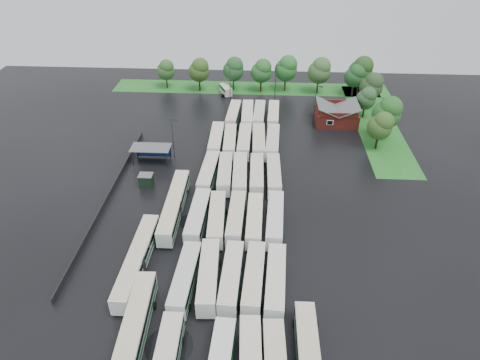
{
  "coord_description": "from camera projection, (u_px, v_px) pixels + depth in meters",
  "views": [
    {
      "loc": [
        5.86,
        -54.9,
        47.09
      ],
      "look_at": [
        2.0,
        12.0,
        2.5
      ],
      "focal_mm": 32.0,
      "sensor_mm": 36.0,
      "label": 1
    }
  ],
  "objects": [
    {
      "name": "bus_r1c2",
      "position": [
        231.0,
        277.0,
        60.75
      ],
      "size": [
        3.02,
        12.47,
        3.45
      ],
      "rotation": [
        0.0,
        0.0,
        -0.03
      ],
      "color": "silver",
      "rests_on": "ground"
    },
    {
      "name": "bus_r2c0",
      "position": [
        198.0,
        217.0,
        72.21
      ],
      "size": [
        3.05,
        12.73,
        3.52
      ],
      "rotation": [
        0.0,
        0.0,
        -0.03
      ],
      "color": "silver",
      "rests_on": "ground"
    },
    {
      "name": "tree_east_0",
      "position": [
        381.0,
        125.0,
        92.24
      ],
      "size": [
        5.48,
        5.46,
        9.04
      ],
      "color": "black",
      "rests_on": "ground"
    },
    {
      "name": "bus_r4c3",
      "position": [
        259.0,
        142.0,
        94.17
      ],
      "size": [
        3.04,
        12.85,
        3.56
      ],
      "rotation": [
        0.0,
        0.0,
        0.03
      ],
      "color": "silver",
      "rests_on": "ground"
    },
    {
      "name": "bus_r1c0",
      "position": [
        185.0,
        278.0,
        60.64
      ],
      "size": [
        3.13,
        12.47,
        3.44
      ],
      "rotation": [
        0.0,
        0.0,
        -0.04
      ],
      "color": "silver",
      "rests_on": "ground"
    },
    {
      "name": "tree_north_0",
      "position": [
        166.0,
        70.0,
        122.82
      ],
      "size": [
        5.14,
        5.14,
        8.52
      ],
      "color": "#312113",
      "rests_on": "ground"
    },
    {
      "name": "bus_r2c4",
      "position": [
        275.0,
        219.0,
        71.55
      ],
      "size": [
        3.21,
        12.81,
        3.54
      ],
      "rotation": [
        0.0,
        0.0,
        -0.04
      ],
      "color": "silver",
      "rests_on": "ground"
    },
    {
      "name": "bus_r2c2",
      "position": [
        236.0,
        218.0,
        72.02
      ],
      "size": [
        2.82,
        12.2,
        3.38
      ],
      "rotation": [
        0.0,
        0.0,
        -0.02
      ],
      "color": "silver",
      "rests_on": "ground"
    },
    {
      "name": "bus_r3c1",
      "position": [
        225.0,
        174.0,
        83.53
      ],
      "size": [
        3.04,
        12.28,
        3.39
      ],
      "rotation": [
        0.0,
        0.0,
        0.04
      ],
      "color": "silver",
      "rests_on": "ground"
    },
    {
      "name": "tree_north_5",
      "position": [
        320.0,
        70.0,
        118.66
      ],
      "size": [
        6.35,
        6.35,
        10.52
      ],
      "color": "black",
      "rests_on": "ground"
    },
    {
      "name": "grass_strip_east",
      "position": [
        376.0,
        124.0,
        105.94
      ],
      "size": [
        10.0,
        50.0,
        0.01
      ],
      "primitive_type": "cube",
      "color": "#1F6A1F",
      "rests_on": "ground"
    },
    {
      "name": "bus_r5c2",
      "position": [
        247.0,
        116.0,
        105.44
      ],
      "size": [
        2.93,
        12.79,
        3.55
      ],
      "rotation": [
        0.0,
        0.0,
        0.02
      ],
      "color": "silver",
      "rests_on": "ground"
    },
    {
      "name": "grass_strip_north",
      "position": [
        250.0,
        88.0,
        125.76
      ],
      "size": [
        80.0,
        10.0,
        0.01
      ],
      "primitive_type": "cube",
      "color": "#1F6A1F",
      "rests_on": "ground"
    },
    {
      "name": "lamp_post_back_e",
      "position": [
        276.0,
        81.0,
        113.81
      ],
      "size": [
        1.61,
        0.31,
        10.48
      ],
      "color": "#2D2D30",
      "rests_on": "ground"
    },
    {
      "name": "lamp_post_back_w",
      "position": [
        231.0,
        82.0,
        114.37
      ],
      "size": [
        1.47,
        0.29,
        9.52
      ],
      "color": "#2D2D30",
      "rests_on": "ground"
    },
    {
      "name": "tree_north_1",
      "position": [
        199.0,
        70.0,
        120.55
      ],
      "size": [
        5.86,
        5.86,
        9.71
      ],
      "color": "black",
      "rests_on": "ground"
    },
    {
      "name": "bus_r1c3",
      "position": [
        254.0,
        278.0,
        60.66
      ],
      "size": [
        3.22,
        12.49,
        3.44
      ],
      "rotation": [
        0.0,
        0.0,
        -0.05
      ],
      "color": "silver",
      "rests_on": "ground"
    },
    {
      "name": "lamp_post_nw",
      "position": [
        173.0,
        135.0,
        89.63
      ],
      "size": [
        1.39,
        0.27,
        9.01
      ],
      "color": "#2D2D30",
      "rests_on": "ground"
    },
    {
      "name": "bus_r4c2",
      "position": [
        244.0,
        141.0,
        94.3
      ],
      "size": [
        2.75,
        12.68,
        3.53
      ],
      "rotation": [
        0.0,
        0.0,
        -0.0
      ],
      "color": "silver",
      "rests_on": "ground"
    },
    {
      "name": "puddle_3",
      "position": [
        257.0,
        243.0,
        69.64
      ],
      "size": [
        2.85,
        2.85,
        0.01
      ],
      "primitive_type": "cylinder",
      "color": "black",
      "rests_on": "ground"
    },
    {
      "name": "bus_r2c3",
      "position": [
        254.0,
        220.0,
        71.49
      ],
      "size": [
        2.71,
        12.16,
        3.38
      ],
      "rotation": [
        0.0,
        0.0,
        -0.01
      ],
      "color": "silver",
      "rests_on": "ground"
    },
    {
      "name": "tree_north_6",
      "position": [
        361.0,
        70.0,
        118.08
      ],
      "size": [
        6.63,
        6.63,
        10.98
      ],
      "color": "#311D11",
      "rests_on": "ground"
    },
    {
      "name": "bus_r3c4",
      "position": [
        274.0,
        175.0,
        83.04
      ],
      "size": [
        2.89,
        12.35,
        3.42
      ],
      "rotation": [
        0.0,
        0.0,
        0.02
      ],
      "color": "silver",
      "rests_on": "ground"
    },
    {
      "name": "tree_east_4",
      "position": [
        355.0,
        75.0,
        117.52
      ],
      "size": [
        5.6,
        5.6,
        9.27
      ],
      "color": "#302313",
      "rests_on": "ground"
    },
    {
      "name": "bus_r2c1",
      "position": [
        217.0,
        219.0,
        71.79
      ],
      "size": [
        3.22,
        12.47,
        3.44
      ],
      "rotation": [
        0.0,
        0.0,
        0.05
      ],
      "color": "silver",
      "rests_on": "ground"
    },
    {
      "name": "bus_r4c4",
      "position": [
        273.0,
        142.0,
        93.95
      ],
      "size": [
        3.23,
        12.81,
        3.54
      ],
      "rotation": [
        0.0,
        0.0,
        -0.04
      ],
      "color": "silver",
      "rests_on": "ground"
    },
    {
      "name": "west_fence",
      "position": [
        109.0,
        196.0,
        79.38
      ],
      "size": [
        0.1,
        50.0,
        1.2
      ],
      "primitive_type": "cube",
      "color": "#2D2D30",
      "rests_on": "ground"
    },
    {
      "name": "bus_r3c2",
      "position": [
        240.0,
        175.0,
        83.08
      ],
      "size": [
        3.14,
        12.74,
        3.52
      ],
      "rotation": [
        0.0,
        0.0,
        0.04
      ],
      "color": "silver",
      "rests_on": "ground"
    },
    {
      "name": "bus_r5c1",
      "position": [
        234.0,
        115.0,
        105.86
      ],
      "size": [
        3.23,
        12.47,
        3.44
      ],
      "rotation": [
        0.0,
        0.0,
        -0.05
      ],
      "color": "silver",
      "rests_on": "ground"
    },
    {
      "name": "tree_east_2",
      "position": [
        367.0,
        98.0,
        106.21
      ],
      "size": [
        4.93,
        4.93,
        8.17
      ],
      "color": "black",
      "rests_on": "ground"
    },
    {
      "name": "bus_r1c1",
      "position": [
        209.0,
        276.0,
        60.94
      ],
      "size": [
        3.33,
        12.76,
        3.52
      ],
      "rotation": [
        0.0,
        0.0,
        0.05
      ],
      "color": "silver",
      "rests_on": "ground"
    },
    {
      "name": "ground",
      "position": [
        224.0,
        231.0,
        72.0
      ],
      "size": [
        160.0,
        160.0,
        0.0
      ],
      "primitive_type": "plane",
      "color": "black",
      "rests_on": "ground"
    },
    {
      "name": "lamp_post_ne",
      "position": [
        316.0,
        103.0,
        101.7
      ],
      "size": [
        1.59,
        0.31,
        10.32
      ],
      "color": "#2D2D30",
      "rests_on": "ground"
    },
    {
      "name": "puddle_1",
      "position": [
        263.0,
        343.0,
        53.97
      ],
      "size": [
        2.66,
        2.66,
        0.01
      ],
      "primitive_type": "cylinder",
      "color": "black",
      "rests_on": "ground"
    },
    {
      "name": "puddle_4",
      "position": [
        305.0,
        324.0,
        56.45
      ],
      "size": [
        3.62,
        3.62,
        0.01
      ],
      "primitive_type": "cylinder",
      "color": "black",
      "rests_on": "ground"
    },
    {
      "name": "minibus",
      "position": [
        226.0,
        90.0,
        121.16
      ],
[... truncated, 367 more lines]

